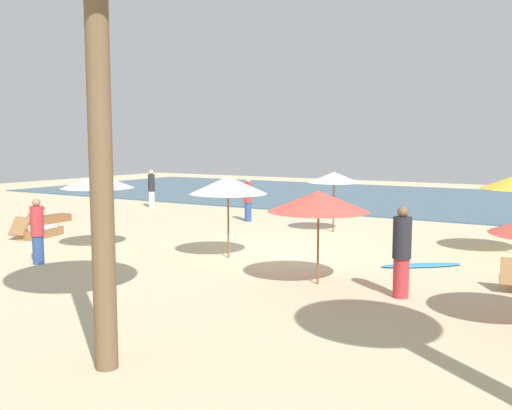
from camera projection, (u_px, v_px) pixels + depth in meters
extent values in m
plane|color=beige|center=(264.00, 255.00, 15.65)|extent=(60.00, 60.00, 0.00)
cube|color=#3D6075|center=(427.00, 200.00, 30.09)|extent=(48.00, 16.00, 0.06)
cylinder|color=brown|center=(98.00, 213.00, 16.38)|extent=(0.05, 0.05, 2.12)
cone|color=silver|center=(97.00, 181.00, 16.28)|extent=(2.06, 2.06, 0.39)
cylinder|color=brown|center=(228.00, 218.00, 15.14)|extent=(0.05, 0.05, 2.13)
cone|color=silver|center=(228.00, 185.00, 15.04)|extent=(2.06, 2.06, 0.46)
cylinder|color=brown|center=(318.00, 239.00, 12.35)|extent=(0.05, 0.05, 2.00)
cone|color=#D84C3F|center=(319.00, 201.00, 12.25)|extent=(2.20, 2.20, 0.45)
cylinder|color=brown|center=(334.00, 203.00, 19.50)|extent=(0.06, 0.06, 2.01)
cone|color=white|center=(334.00, 177.00, 19.40)|extent=(1.79, 1.79, 0.36)
cube|color=brown|center=(51.00, 219.00, 21.87)|extent=(0.60, 1.50, 0.28)
cube|color=brown|center=(35.00, 214.00, 21.24)|extent=(0.57, 0.50, 0.52)
cube|color=olive|center=(41.00, 233.00, 18.53)|extent=(0.90, 1.59, 0.28)
cube|color=olive|center=(20.00, 226.00, 17.99)|extent=(0.65, 0.54, 0.57)
cube|color=white|center=(41.00, 228.00, 18.51)|extent=(0.72, 1.13, 0.03)
cylinder|color=white|center=(152.00, 199.00, 26.78)|extent=(0.36, 0.36, 0.76)
cylinder|color=#26262D|center=(151.00, 183.00, 26.69)|extent=(0.43, 0.43, 0.80)
sphere|color=beige|center=(151.00, 172.00, 26.63)|extent=(0.22, 0.22, 0.22)
cylinder|color=#2D4C8C|center=(38.00, 250.00, 14.47)|extent=(0.39, 0.39, 0.72)
cylinder|color=#BF3338|center=(37.00, 221.00, 14.39)|extent=(0.46, 0.46, 0.75)
sphere|color=#A37556|center=(36.00, 203.00, 14.34)|extent=(0.20, 0.20, 0.20)
cylinder|color=#2D4C8C|center=(248.00, 212.00, 22.18)|extent=(0.36, 0.36, 0.74)
cylinder|color=#BF3338|center=(248.00, 192.00, 22.10)|extent=(0.43, 0.43, 0.77)
sphere|color=beige|center=(248.00, 180.00, 22.05)|extent=(0.21, 0.21, 0.21)
cylinder|color=#BF3338|center=(401.00, 278.00, 11.35)|extent=(0.36, 0.36, 0.79)
cylinder|color=#26262D|center=(402.00, 238.00, 11.26)|extent=(0.42, 0.42, 0.83)
sphere|color=brown|center=(403.00, 212.00, 11.20)|extent=(0.22, 0.22, 0.22)
cylinder|color=brown|center=(101.00, 156.00, 7.53)|extent=(0.31, 0.31, 5.80)
ellipsoid|color=#338CCC|center=(422.00, 265.00, 14.19)|extent=(1.88, 1.66, 0.07)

